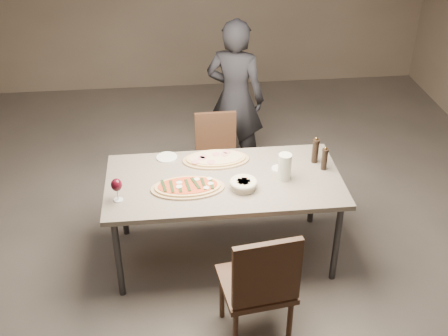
{
  "coord_description": "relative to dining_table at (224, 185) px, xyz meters",
  "views": [
    {
      "loc": [
        -0.38,
        -3.56,
        3.1
      ],
      "look_at": [
        0.0,
        0.0,
        0.85
      ],
      "focal_mm": 45.0,
      "sensor_mm": 36.0,
      "label": 1
    }
  ],
  "objects": [
    {
      "name": "wine_glass",
      "position": [
        -0.79,
        -0.19,
        0.18
      ],
      "size": [
        0.08,
        0.08,
        0.18
      ],
      "rotation": [
        0.0,
        0.0,
        -0.22
      ],
      "color": "silver",
      "rests_on": "dining_table"
    },
    {
      "name": "chair_near",
      "position": [
        0.14,
        -0.93,
        -0.15
      ],
      "size": [
        0.52,
        0.52,
        0.97
      ],
      "rotation": [
        0.0,
        0.0,
        0.13
      ],
      "color": "#442B1C",
      "rests_on": "ground"
    },
    {
      "name": "side_plate",
      "position": [
        -0.43,
        0.36,
        0.06
      ],
      "size": [
        0.17,
        0.17,
        0.01
      ],
      "rotation": [
        0.0,
        0.0,
        -0.14
      ],
      "color": "white",
      "rests_on": "dining_table"
    },
    {
      "name": "pepper_mill_right",
      "position": [
        0.79,
        0.06,
        0.15
      ],
      "size": [
        0.05,
        0.05,
        0.2
      ],
      "rotation": [
        0.0,
        0.0,
        0.05
      ],
      "color": "black",
      "rests_on": "dining_table"
    },
    {
      "name": "zucchini_pizza",
      "position": [
        -0.28,
        -0.1,
        0.07
      ],
      "size": [
        0.55,
        0.3,
        0.05
      ],
      "rotation": [
        0.0,
        0.0,
        0.16
      ],
      "color": "tan",
      "rests_on": "dining_table"
    },
    {
      "name": "room",
      "position": [
        0.0,
        0.0,
        0.71
      ],
      "size": [
        7.0,
        7.0,
        7.0
      ],
      "color": "#5C554F",
      "rests_on": "ground"
    },
    {
      "name": "oil_dish",
      "position": [
        0.44,
        0.09,
        0.06
      ],
      "size": [
        0.12,
        0.12,
        0.01
      ],
      "rotation": [
        0.0,
        0.0,
        -0.05
      ],
      "color": "white",
      "rests_on": "dining_table"
    },
    {
      "name": "ham_pizza",
      "position": [
        -0.04,
        0.28,
        0.07
      ],
      "size": [
        0.54,
        0.3,
        0.04
      ],
      "rotation": [
        0.0,
        0.0,
        -0.16
      ],
      "color": "tan",
      "rests_on": "dining_table"
    },
    {
      "name": "dining_table",
      "position": [
        0.0,
        0.0,
        0.0
      ],
      "size": [
        1.8,
        0.9,
        0.75
      ],
      "color": "slate",
      "rests_on": "ground"
    },
    {
      "name": "pepper_mill_left",
      "position": [
        0.75,
        0.17,
        0.16
      ],
      "size": [
        0.06,
        0.06,
        0.23
      ],
      "rotation": [
        0.0,
        0.0,
        0.18
      ],
      "color": "black",
      "rests_on": "dining_table"
    },
    {
      "name": "diner",
      "position": [
        0.25,
        1.35,
        0.09
      ],
      "size": [
        0.68,
        0.57,
        1.57
      ],
      "primitive_type": "imported",
      "rotation": [
        0.0,
        0.0,
        2.74
      ],
      "color": "black",
      "rests_on": "ground"
    },
    {
      "name": "chair_far",
      "position": [
        0.03,
        0.86,
        -0.22
      ],
      "size": [
        0.4,
        0.4,
        0.84
      ],
      "rotation": [
        0.0,
        0.0,
        3.15
      ],
      "color": "#442B1C",
      "rests_on": "ground"
    },
    {
      "name": "carafe",
      "position": [
        0.46,
        -0.04,
        0.16
      ],
      "size": [
        0.1,
        0.1,
        0.21
      ],
      "rotation": [
        0.0,
        0.0,
        -0.06
      ],
      "color": "silver",
      "rests_on": "dining_table"
    },
    {
      "name": "bread_basket",
      "position": [
        0.13,
        -0.15,
        0.1
      ],
      "size": [
        0.21,
        0.21,
        0.07
      ],
      "rotation": [
        0.0,
        0.0,
        0.06
      ],
      "color": "beige",
      "rests_on": "dining_table"
    }
  ]
}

